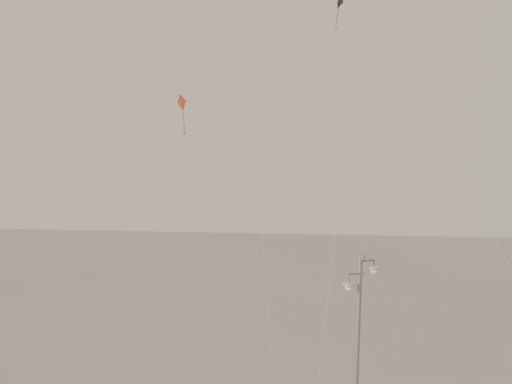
# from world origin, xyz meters

# --- Properties ---
(street_lamp) EXTENTS (1.45, 1.09, 9.42)m
(street_lamp) POSITION_xyz_m (4.96, 4.46, 5.02)
(street_lamp) COLOR #96989E
(street_lamp) RESTS_ON ground
(kite_1) EXTENTS (10.34, 11.20, 23.89)m
(kite_1) POSITION_xyz_m (-2.04, 9.22, 18.37)
(kite_1) COLOR #292522
(kite_1) RESTS_ON ground
(kite_3) EXTENTS (9.72, 10.16, 15.80)m
(kite_3) POSITION_xyz_m (-5.24, 8.73, 12.09)
(kite_3) COLOR maroon
(kite_3) RESTS_ON ground
(kite_4) EXTENTS (12.21, 13.28, 20.84)m
(kite_4) POSITION_xyz_m (7.37, 10.83, 14.71)
(kite_4) COLOR #292522
(kite_4) RESTS_ON ground
(kite_7) EXTENTS (6.18, 15.55, 26.30)m
(kite_7) POSITION_xyz_m (-3.32, 17.08, 20.26)
(kite_7) COLOR maroon
(kite_7) RESTS_ON ground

